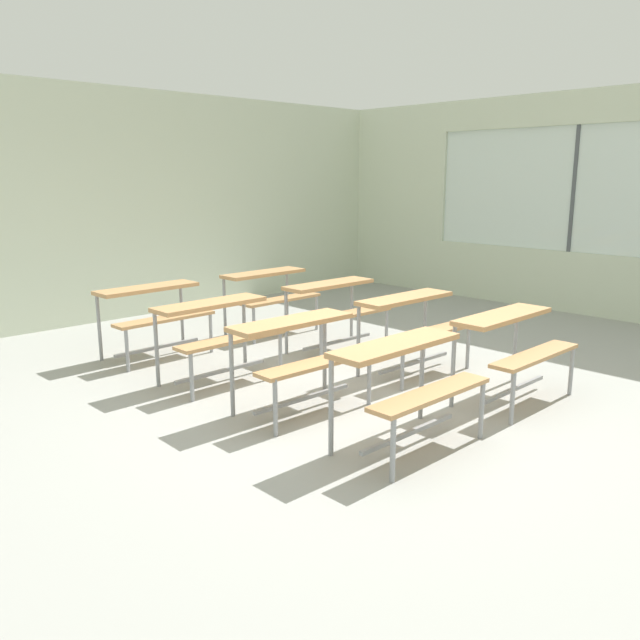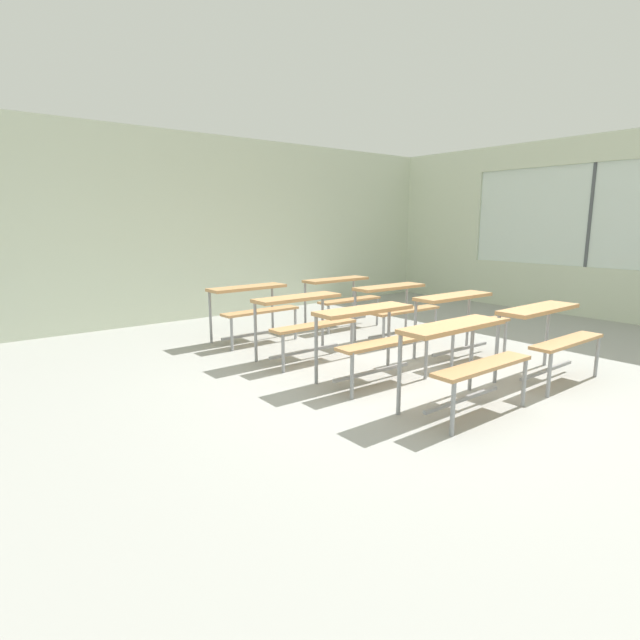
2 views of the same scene
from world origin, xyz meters
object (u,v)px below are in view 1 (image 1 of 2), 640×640
(desk_bench_r0c1, at_px, (513,336))
(desk_bench_r2c1, at_px, (336,300))
(desk_bench_r0c0, at_px, (407,370))
(desk_bench_r3c0, at_px, (154,304))
(desk_bench_r1c1, at_px, (413,316))
(desk_bench_r2c0, at_px, (218,322))
(desk_bench_r1c0, at_px, (300,343))
(desk_bench_r3c1, at_px, (270,287))

(desk_bench_r0c1, height_order, desk_bench_r2c1, same)
(desk_bench_r0c0, bearing_deg, desk_bench_r3c0, 91.64)
(desk_bench_r1c1, distance_m, desk_bench_r2c0, 1.87)
(desk_bench_r3c0, bearing_deg, desk_bench_r2c1, -38.16)
(desk_bench_r1c0, relative_size, desk_bench_r3c1, 1.01)
(desk_bench_r1c1, bearing_deg, desk_bench_r3c0, 125.42)
(desk_bench_r0c0, xyz_separation_m, desk_bench_r2c1, (1.48, 2.16, 0.00))
(desk_bench_r0c1, distance_m, desk_bench_r3c1, 3.32)
(desk_bench_r0c0, distance_m, desk_bench_r1c0, 1.06)
(desk_bench_r2c1, height_order, desk_bench_r3c0, same)
(desk_bench_r1c1, bearing_deg, desk_bench_r0c1, -90.52)
(desk_bench_r3c1, bearing_deg, desk_bench_r0c0, -114.93)
(desk_bench_r0c0, bearing_deg, desk_bench_r2c1, 55.89)
(desk_bench_r1c0, height_order, desk_bench_r1c1, same)
(desk_bench_r0c1, relative_size, desk_bench_r2c0, 1.00)
(desk_bench_r0c0, height_order, desk_bench_r1c1, same)
(desk_bench_r0c1, relative_size, desk_bench_r3c0, 0.99)
(desk_bench_r2c0, xyz_separation_m, desk_bench_r3c0, (0.01, 1.17, 0.00))
(desk_bench_r1c0, height_order, desk_bench_r2c1, same)
(desk_bench_r2c0, height_order, desk_bench_r3c1, same)
(desk_bench_r1c1, distance_m, desk_bench_r3c1, 2.23)
(desk_bench_r1c0, bearing_deg, desk_bench_r0c0, -85.61)
(desk_bench_r0c1, height_order, desk_bench_r1c0, same)
(desk_bench_r3c0, height_order, desk_bench_r3c1, same)
(desk_bench_r2c1, distance_m, desk_bench_r3c1, 1.14)
(desk_bench_r0c0, height_order, desk_bench_r2c1, same)
(desk_bench_r0c1, distance_m, desk_bench_r2c0, 2.63)
(desk_bench_r1c0, height_order, desk_bench_r3c1, same)
(desk_bench_r0c1, relative_size, desk_bench_r1c1, 0.99)
(desk_bench_r0c1, height_order, desk_bench_r1c1, same)
(desk_bench_r1c0, bearing_deg, desk_bench_r3c1, 57.25)
(desk_bench_r0c0, height_order, desk_bench_r0c1, same)
(desk_bench_r0c1, bearing_deg, desk_bench_r1c0, 143.12)
(desk_bench_r1c1, xyz_separation_m, desk_bench_r3c0, (-1.51, 2.25, 0.00))
(desk_bench_r0c1, distance_m, desk_bench_r1c1, 1.09)
(desk_bench_r3c1, bearing_deg, desk_bench_r1c1, -91.94)
(desk_bench_r1c0, distance_m, desk_bench_r3c0, 2.26)
(desk_bench_r0c1, bearing_deg, desk_bench_r1c1, 87.81)
(desk_bench_r2c1, bearing_deg, desk_bench_r3c0, 144.50)
(desk_bench_r1c0, relative_size, desk_bench_r2c1, 1.00)
(desk_bench_r2c0, bearing_deg, desk_bench_r1c1, -35.85)
(desk_bench_r1c1, distance_m, desk_bench_r2c1, 1.09)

